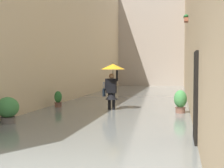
% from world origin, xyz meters
% --- Properties ---
extents(ground_plane, '(65.14, 65.14, 0.00)m').
position_xyz_m(ground_plane, '(0.00, -13.03, 0.00)').
color(ground_plane, slate).
extents(flood_water, '(6.79, 32.05, 0.11)m').
position_xyz_m(flood_water, '(0.00, -13.03, 0.05)').
color(flood_water, slate).
rests_on(flood_water, ground_plane).
extents(building_facade_left, '(2.04, 30.05, 8.36)m').
position_xyz_m(building_facade_left, '(-3.90, -13.02, 4.18)').
color(building_facade_left, tan).
rests_on(building_facade_left, ground_plane).
extents(building_facade_right, '(2.04, 30.05, 8.69)m').
position_xyz_m(building_facade_right, '(3.90, -13.02, 4.34)').
color(building_facade_right, beige).
rests_on(building_facade_right, ground_plane).
extents(building_facade_far, '(9.59, 1.80, 10.04)m').
position_xyz_m(building_facade_far, '(0.00, -26.95, 5.02)').
color(building_facade_far, '#A89989').
rests_on(building_facade_far, ground_plane).
extents(person_wading, '(0.98, 0.98, 2.03)m').
position_xyz_m(person_wading, '(0.07, -8.92, 1.39)').
color(person_wading, black).
rests_on(person_wading, ground_plane).
extents(potted_plant_mid_right, '(0.69, 0.69, 0.91)m').
position_xyz_m(potted_plant_mid_right, '(2.58, -5.12, 0.53)').
color(potted_plant_mid_right, '#66605B').
rests_on(potted_plant_mid_right, ground_plane).
extents(potted_plant_near_right, '(0.33, 0.33, 0.80)m').
position_xyz_m(potted_plant_near_right, '(2.53, -9.29, 0.41)').
color(potted_plant_near_right, brown).
rests_on(potted_plant_near_right, ground_plane).
extents(potted_plant_near_left, '(0.48, 0.48, 0.97)m').
position_xyz_m(potted_plant_near_left, '(-2.64, -8.50, 0.54)').
color(potted_plant_near_left, brown).
rests_on(potted_plant_near_left, ground_plane).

